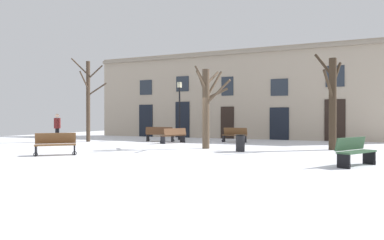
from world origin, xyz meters
TOP-DOWN VIEW (x-y plane):
  - ground_plane at (0.00, 0.00)m, footprint 36.00×36.00m
  - building_facade at (-0.00, 9.24)m, footprint 22.50×0.60m
  - tree_left_of_center at (-7.41, 2.45)m, footprint 1.95×1.94m
  - tree_near_facade at (1.17, 0.96)m, footprint 2.20×2.79m
  - tree_right_of_center at (6.85, 2.60)m, footprint 1.29×2.57m
  - streetlamp at (-2.84, 6.28)m, footprint 0.30×0.30m
  - litter_bin at (3.06, 0.17)m, footprint 0.43×0.43m
  - bench_far_corner at (1.22, 5.71)m, footprint 1.55×0.52m
  - bench_near_lamp at (-3.43, -4.25)m, footprint 1.50×1.44m
  - bench_near_center_tree at (-3.30, 4.30)m, footprint 1.85×0.68m
  - bench_back_to_back_right at (7.60, -2.92)m, footprint 1.26×1.67m
  - bench_facing_shops at (-1.89, 3.45)m, footprint 1.12×1.70m
  - person_by_shop_door at (-8.97, 1.43)m, footprint 0.29×0.42m

SIDE VIEW (x-z plane):
  - ground_plane at x=0.00m, z-range 0.00..0.00m
  - litter_bin at x=3.06m, z-range 0.00..0.75m
  - bench_near_lamp at x=-3.43m, z-range -0.01..0.89m
  - bench_far_corner at x=1.22m, z-range 0.00..0.90m
  - bench_facing_shops at x=-1.89m, z-range 0.01..0.91m
  - bench_back_to_back_right at x=7.60m, z-range 0.01..0.92m
  - bench_near_center_tree at x=-3.30m, z-range 0.02..0.96m
  - person_by_shop_door at x=-8.97m, z-range 0.10..1.87m
  - tree_near_facade at x=1.17m, z-range 0.12..4.29m
  - tree_right_of_center at x=6.85m, z-range 0.03..4.74m
  - streetlamp at x=-2.84m, z-range 0.44..4.45m
  - tree_left_of_center at x=-7.41m, z-range 0.08..5.37m
  - building_facade at x=0.00m, z-range 0.05..6.50m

